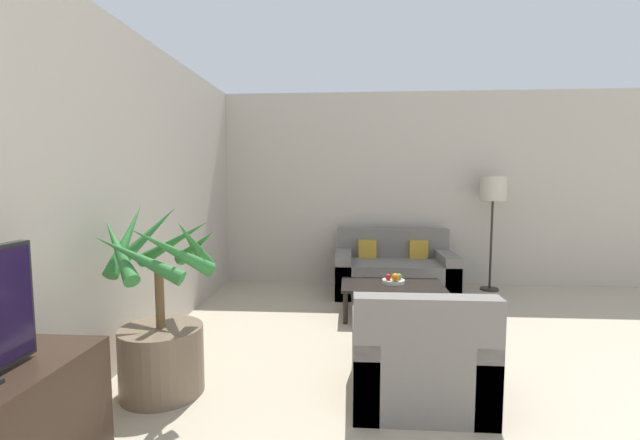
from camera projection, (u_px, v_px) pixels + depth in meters
wall_back at (446, 189)px, 6.00m from camera, size 7.85×0.06×2.70m
wall_left at (79, 200)px, 2.84m from camera, size 0.06×8.35×2.70m
potted_palm at (161, 332)px, 2.95m from camera, size 0.85×0.85×1.33m
sofa_loveseat at (394, 272)px, 5.60m from camera, size 1.52×0.88×0.82m
floor_lamp at (493, 194)px, 5.65m from camera, size 0.34×0.34×1.53m
coffee_table at (392, 288)px, 4.62m from camera, size 1.09×0.63×0.36m
fruit_bowl at (393, 282)px, 4.65m from camera, size 0.25×0.25×0.04m
apple_red at (388, 277)px, 4.63m from camera, size 0.07×0.07×0.07m
apple_green at (399, 277)px, 4.65m from camera, size 0.07×0.07×0.07m
orange_fruit at (395, 277)px, 4.58m from camera, size 0.08×0.08×0.08m
armchair at (418, 362)px, 2.87m from camera, size 0.87×0.81×0.79m
ottoman at (406, 327)px, 3.72m from camera, size 0.54×0.47×0.40m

